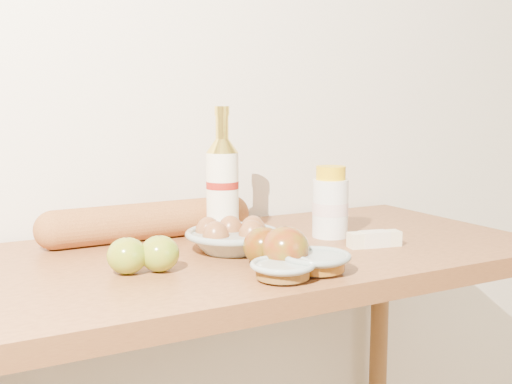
# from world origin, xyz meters

# --- Properties ---
(back_wall) EXTENTS (3.50, 0.02, 2.60)m
(back_wall) POSITION_xyz_m (0.00, 1.51, 1.30)
(back_wall) COLOR silver
(back_wall) RESTS_ON ground
(table) EXTENTS (1.20, 0.60, 0.90)m
(table) POSITION_xyz_m (0.00, 1.18, 0.78)
(table) COLOR #995D31
(table) RESTS_ON ground
(bourbon_bottle) EXTENTS (0.09, 0.09, 0.28)m
(bourbon_bottle) POSITION_xyz_m (-0.00, 1.29, 1.02)
(bourbon_bottle) COLOR white
(bourbon_bottle) RESTS_ON table
(cream_bottle) EXTENTS (0.10, 0.10, 0.16)m
(cream_bottle) POSITION_xyz_m (0.21, 1.20, 0.97)
(cream_bottle) COLOR white
(cream_bottle) RESTS_ON table
(egg_bowl) EXTENTS (0.24, 0.24, 0.07)m
(egg_bowl) POSITION_xyz_m (-0.04, 1.18, 0.93)
(egg_bowl) COLOR gray
(egg_bowl) RESTS_ON table
(baguette) EXTENTS (0.48, 0.09, 0.08)m
(baguette) POSITION_xyz_m (-0.14, 1.36, 0.94)
(baguette) COLOR #AE6A35
(baguette) RESTS_ON table
(apple_yellowgreen) EXTENTS (0.09, 0.09, 0.06)m
(apple_yellowgreen) POSITION_xyz_m (-0.27, 1.12, 0.93)
(apple_yellowgreen) COLOR #9F8C1F
(apple_yellowgreen) RESTS_ON table
(apple_redgreen_front) EXTENTS (0.10, 0.10, 0.07)m
(apple_redgreen_front) POSITION_xyz_m (-0.03, 1.06, 0.94)
(apple_redgreen_front) COLOR maroon
(apple_redgreen_front) RESTS_ON table
(apple_redgreen_right) EXTENTS (0.10, 0.10, 0.08)m
(apple_redgreen_right) POSITION_xyz_m (-0.02, 1.01, 0.94)
(apple_redgreen_right) COLOR maroon
(apple_redgreen_right) RESTS_ON table
(sugar_bowl) EXTENTS (0.12, 0.12, 0.03)m
(sugar_bowl) POSITION_xyz_m (-0.05, 0.96, 0.92)
(sugar_bowl) COLOR #94A29D
(sugar_bowl) RESTS_ON table
(syrup_bowl) EXTENTS (0.15, 0.15, 0.03)m
(syrup_bowl) POSITION_xyz_m (0.02, 0.97, 0.92)
(syrup_bowl) COLOR gray
(syrup_bowl) RESTS_ON table
(butter_stick) EXTENTS (0.11, 0.05, 0.03)m
(butter_stick) POSITION_xyz_m (0.24, 1.08, 0.92)
(butter_stick) COLOR beige
(butter_stick) RESTS_ON table
(apple_extra) EXTENTS (0.09, 0.09, 0.06)m
(apple_extra) POSITION_xyz_m (-0.21, 1.11, 0.93)
(apple_extra) COLOR #9F8C1F
(apple_extra) RESTS_ON table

